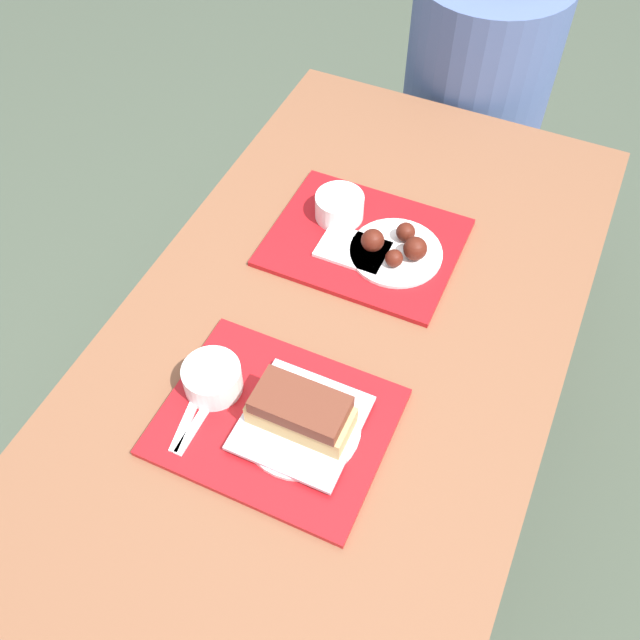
{
  "coord_description": "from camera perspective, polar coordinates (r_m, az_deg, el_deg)",
  "views": [
    {
      "loc": [
        0.3,
        -0.73,
        1.86
      ],
      "look_at": [
        -0.03,
        0.01,
        0.8
      ],
      "focal_mm": 40.0,
      "sensor_mm": 36.0,
      "label": 1
    }
  ],
  "objects": [
    {
      "name": "plastic_fork_near",
      "position": [
        1.27,
        -10.24,
        -7.05
      ],
      "size": [
        0.04,
        0.17,
        0.0
      ],
      "color": "white",
      "rests_on": "tray_near"
    },
    {
      "name": "napkin_far",
      "position": [
        1.48,
        2.65,
        5.68
      ],
      "size": [
        0.14,
        0.1,
        0.01
      ],
      "color": "white",
      "rests_on": "tray_far"
    },
    {
      "name": "plastic_knife_near",
      "position": [
        1.26,
        -9.39,
        -7.43
      ],
      "size": [
        0.02,
        0.17,
        0.0
      ],
      "color": "white",
      "rests_on": "tray_near"
    },
    {
      "name": "brisket_sandwich_plate",
      "position": [
        1.21,
        -1.53,
        -7.71
      ],
      "size": [
        0.21,
        0.21,
        0.09
      ],
      "color": "white",
      "rests_on": "tray_near"
    },
    {
      "name": "picnic_table",
      "position": [
        1.43,
        1.05,
        -4.03
      ],
      "size": [
        0.84,
        1.58,
        0.76
      ],
      "color": "brown",
      "rests_on": "ground_plane"
    },
    {
      "name": "bowl_coleslaw_near",
      "position": [
        1.27,
        -8.61,
        -4.56
      ],
      "size": [
        0.1,
        0.1,
        0.06
      ],
      "color": "white",
      "rests_on": "tray_near"
    },
    {
      "name": "person_seated_across",
      "position": [
        2.09,
        12.7,
        19.29
      ],
      "size": [
        0.4,
        0.4,
        0.71
      ],
      "color": "#4C6093",
      "rests_on": "picnic_bench_far"
    },
    {
      "name": "picnic_bench_far",
      "position": [
        2.3,
        11.39,
        11.61
      ],
      "size": [
        0.79,
        0.28,
        0.47
      ],
      "color": "brown",
      "rests_on": "ground_plane"
    },
    {
      "name": "tray_near",
      "position": [
        1.25,
        -3.56,
        -8.11
      ],
      "size": [
        0.39,
        0.31,
        0.01
      ],
      "color": "#B21419",
      "rests_on": "picnic_table"
    },
    {
      "name": "wings_plate_far",
      "position": [
        1.47,
        6.12,
        5.75
      ],
      "size": [
        0.19,
        0.19,
        0.06
      ],
      "color": "white",
      "rests_on": "tray_far"
    },
    {
      "name": "tray_far",
      "position": [
        1.51,
        3.57,
        6.23
      ],
      "size": [
        0.39,
        0.31,
        0.01
      ],
      "color": "#B21419",
      "rests_on": "picnic_table"
    },
    {
      "name": "bowl_coleslaw_far",
      "position": [
        1.53,
        1.57,
        9.15
      ],
      "size": [
        0.1,
        0.1,
        0.06
      ],
      "color": "white",
      "rests_on": "tray_far"
    },
    {
      "name": "ground_plane",
      "position": [
        2.02,
        0.77,
        -14.5
      ],
      "size": [
        12.0,
        12.0,
        0.0
      ],
      "primitive_type": "plane",
      "color": "#424C3D"
    }
  ]
}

